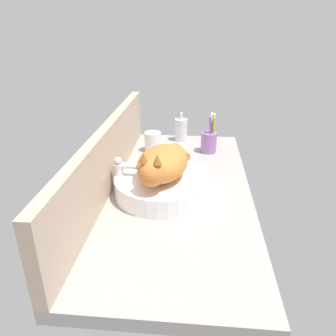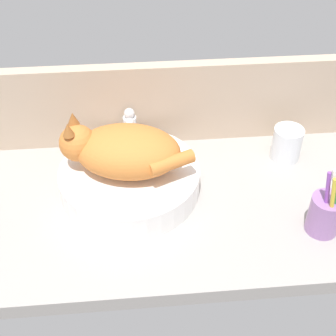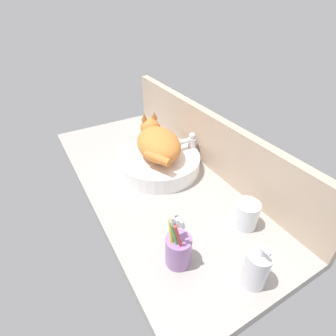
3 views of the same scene
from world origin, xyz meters
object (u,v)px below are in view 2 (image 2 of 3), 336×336
faucet (130,131)px  toothbrush_cup (326,213)px  water_glass (286,145)px  sink_basin (130,179)px  cat (122,150)px

faucet → toothbrush_cup: toothbrush_cup is taller
water_glass → faucet: bearing=172.3°
sink_basin → cat: 9.26cm
faucet → toothbrush_cup: 53.49cm
cat → faucet: (2.00, 14.71, -5.25)cm
faucet → water_glass: (41.53, -5.62, -3.36)cm
faucet → sink_basin: bearing=-92.5°
faucet → cat: bearing=-97.8°
sink_basin → water_glass: bearing=12.4°
sink_basin → cat: cat is taller
cat → toothbrush_cup: 48.49cm
cat → water_glass: cat is taller
sink_basin → toothbrush_cup: toothbrush_cup is taller
sink_basin → cat: bearing=172.4°
faucet → toothbrush_cup: size_ratio=0.73×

